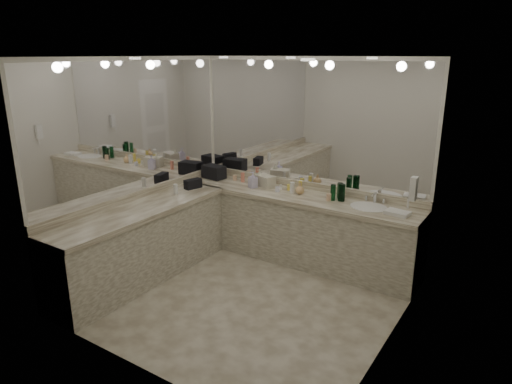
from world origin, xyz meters
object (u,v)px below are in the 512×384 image
Objects in this scene: cream_cosmetic_case at (265,181)px; hand_towel at (397,213)px; soap_bottle_b at (253,180)px; wall_phone at (414,189)px; soap_bottle_a at (259,178)px; black_toiletry_bag at (214,172)px; soap_bottle_c at (300,188)px; sink at (369,208)px.

hand_towel is (1.84, -0.16, -0.06)m from cream_cosmetic_case.
soap_bottle_b is (-1.95, 0.01, 0.09)m from hand_towel.
wall_phone is 0.65m from hand_towel.
soap_bottle_a is at bearing -150.00° from cream_cosmetic_case.
black_toiletry_bag is 1.39m from soap_bottle_c.
hand_towel is at bearing -2.10° from black_toiletry_bag.
soap_bottle_c is (0.66, 0.09, -0.04)m from soap_bottle_b.
soap_bottle_b is at bearing 168.63° from wall_phone.
cream_cosmetic_case is at bearing 164.31° from wall_phone.
soap_bottle_b is at bearing 179.57° from hand_towel.
sink is 0.91m from wall_phone.
wall_phone is at bearing -19.10° from soap_bottle_c.
soap_bottle_c is at bearing 175.39° from hand_towel.
cream_cosmetic_case is 1.03× the size of hand_towel.
soap_bottle_b reaches higher than cream_cosmetic_case.
sink is 1.49m from cream_cosmetic_case.
soap_bottle_a is (0.75, 0.05, 0.02)m from black_toiletry_bag.
hand_towel is 1.95m from soap_bottle_b.
hand_towel is 1.79× the size of soap_bottle_c.
soap_bottle_a is 1.57× the size of soap_bottle_c.
black_toiletry_bag is 1.23× the size of hand_towel.
black_toiletry_bag is (-2.93, 0.53, -0.36)m from wall_phone.
soap_bottle_b reaches higher than sink.
black_toiletry_bag is (-2.32, 0.03, 0.10)m from sink.
wall_phone reaches higher than black_toiletry_bag.
wall_phone is at bearing -59.82° from hand_towel.
cream_cosmetic_case is 1.22× the size of soap_bottle_b.
cream_cosmetic_case is at bearing 174.19° from soap_bottle_c.
black_toiletry_bag is 2.19× the size of soap_bottle_c.
soap_bottle_a reaches higher than sink.
cream_cosmetic_case is (-2.09, 0.59, -0.37)m from wall_phone.
cream_cosmetic_case reaches higher than soap_bottle_c.
wall_phone reaches higher than cream_cosmetic_case.
black_toiletry_bag is at bearing 179.38° from sink.
soap_bottle_c is at bearing 7.63° from soap_bottle_b.
sink is 1.68× the size of hand_towel.
soap_bottle_b is 1.51× the size of soap_bottle_c.
hand_towel reaches higher than sink.
wall_phone is 1.67m from soap_bottle_c.
black_toiletry_bag reaches higher than soap_bottle_c.
hand_towel is at bearing -0.43° from soap_bottle_b.
soap_bottle_c is (0.56, -0.06, -0.00)m from cream_cosmetic_case.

